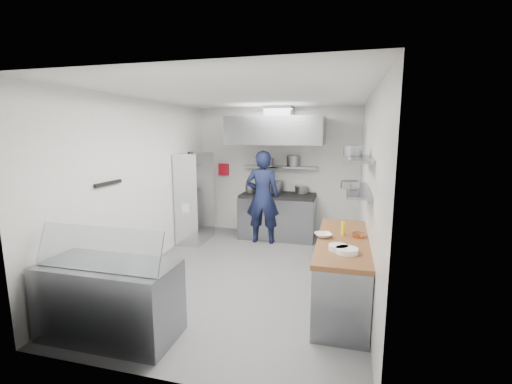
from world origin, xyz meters
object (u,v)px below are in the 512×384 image
(chef, at_px, (263,197))
(wire_rack, at_px, (195,198))
(gas_range, at_px, (278,217))
(display_case, at_px, (110,300))

(chef, xyz_separation_m, wire_rack, (-1.39, -0.25, -0.03))
(gas_range, height_order, wire_rack, wire_rack)
(gas_range, distance_m, chef, 0.70)
(gas_range, xyz_separation_m, chef, (-0.24, -0.42, 0.51))
(gas_range, distance_m, wire_rack, 1.82)
(gas_range, xyz_separation_m, wire_rack, (-1.63, -0.66, 0.48))
(wire_rack, bearing_deg, chef, 10.05)
(gas_range, relative_size, wire_rack, 0.86)
(chef, height_order, display_case, chef)
(chef, relative_size, wire_rack, 1.03)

